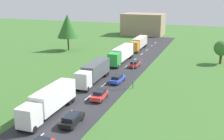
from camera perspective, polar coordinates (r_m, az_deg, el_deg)
road at (r=49.32m, az=-4.27°, el=-5.10°), size 10.00×140.00×0.06m
lane_marking_centre at (r=46.03m, az=-6.25°, el=-6.64°), size 0.16×121.31×0.01m
truck_lead at (r=42.01m, az=-12.46°, el=-6.03°), size 2.73×12.47×3.75m
truck_second at (r=55.68m, az=-3.70°, el=-0.33°), size 2.81×12.47×3.76m
truck_third at (r=71.86m, az=1.98°, el=3.30°), size 2.53×14.10×3.78m
truck_fourth at (r=88.42m, az=5.42°, el=5.48°), size 2.68×13.12×3.61m
car_second at (r=38.91m, az=-8.11°, el=-9.77°), size 2.08×4.58×1.45m
car_third at (r=47.09m, az=-2.55°, el=-5.01°), size 1.98×4.12×1.53m
car_fourth at (r=55.73m, az=1.11°, el=-1.75°), size 1.92×4.62×1.49m
car_fifth at (r=67.44m, az=4.59°, el=1.24°), size 1.84×4.03×1.48m
lamppost_second at (r=51.49m, az=4.35°, el=1.48°), size 0.36×0.36×8.88m
tree_oak at (r=75.03m, az=21.21°, el=4.10°), size 3.79×3.79×5.84m
tree_maple at (r=87.16m, az=-8.94°, el=8.74°), size 6.37×6.37×10.95m
distant_building at (r=120.08m, az=6.30°, el=9.15°), size 16.69×11.18×8.74m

